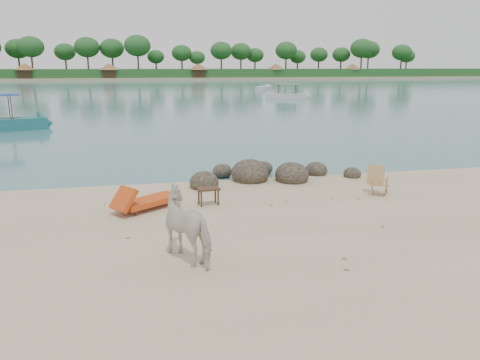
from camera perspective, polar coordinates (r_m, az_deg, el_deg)
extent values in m
plane|color=#346169|center=(99.69, -11.01, 11.22)|extent=(400.00, 400.00, 0.00)
cube|color=tan|center=(179.65, -11.57, 12.20)|extent=(420.00, 90.00, 1.40)
cube|color=#1E4C1E|center=(144.63, -11.43, 12.66)|extent=(420.00, 18.00, 2.40)
ellipsoid|color=black|center=(15.32, -4.39, -0.40)|extent=(0.96, 1.05, 0.72)
ellipsoid|color=black|center=(16.27, 1.21, 0.70)|extent=(1.31, 1.45, 0.99)
ellipsoid|color=black|center=(16.28, 6.34, 0.53)|extent=(1.16, 1.28, 0.87)
ellipsoid|color=black|center=(17.42, 9.27, 1.09)|extent=(0.80, 0.88, 0.60)
ellipsoid|color=black|center=(17.23, 13.52, 0.64)|extent=(0.62, 0.68, 0.46)
ellipsoid|color=black|center=(17.10, -2.16, 0.97)|extent=(0.71, 0.79, 0.54)
ellipsoid|color=black|center=(17.62, 2.86, 1.34)|extent=(0.70, 0.77, 0.53)
imported|color=silver|center=(9.67, -6.04, -5.58)|extent=(1.53, 1.83, 1.42)
plane|color=brown|center=(12.13, 16.97, -5.61)|extent=(0.14, 0.14, 0.00)
plane|color=brown|center=(10.01, 12.58, -9.50)|extent=(0.13, 0.13, 0.00)
plane|color=brown|center=(13.78, 5.69, -2.75)|extent=(0.13, 0.13, 0.00)
plane|color=brown|center=(9.28, -4.02, -11.09)|extent=(0.14, 0.14, 0.00)
plane|color=brown|center=(11.18, -13.49, -7.04)|extent=(0.10, 0.10, 0.00)
plane|color=brown|center=(14.42, 14.23, -2.36)|extent=(0.12, 0.12, 0.00)
plane|color=brown|center=(14.32, 11.11, -2.30)|extent=(0.14, 0.14, 0.00)
plane|color=brown|center=(9.51, 12.79, -10.78)|extent=(0.13, 0.13, 0.00)
plane|color=brown|center=(14.02, -16.09, -2.93)|extent=(0.13, 0.13, 0.00)
plane|color=brown|center=(13.36, 3.82, -3.24)|extent=(0.10, 0.10, 0.00)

